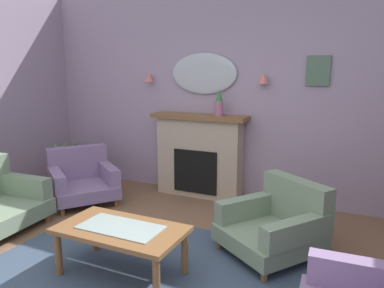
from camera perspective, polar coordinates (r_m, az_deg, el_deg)
The scene contains 12 objects.
wall_back at distance 5.04m, azimuth 8.31°, elevation 7.95°, with size 7.22×0.10×2.93m, color #9E8CA8.
patterned_rug at distance 3.27m, azimuth -6.26°, elevation -21.05°, with size 3.20×2.40×0.01m, color #38475B.
fireplace at distance 5.16m, azimuth 1.11°, elevation -1.92°, with size 1.36×0.36×1.16m.
mantel_vase_centre at distance 4.90m, azimuth 4.22°, elevation 6.27°, with size 0.12×0.12×0.35m.
wall_mirror at distance 5.16m, azimuth 1.81°, elevation 10.84°, with size 0.96×0.06×0.56m, color #B2BCC6.
wall_sconce_left at distance 5.51m, azimuth -6.67°, elevation 10.28°, with size 0.14×0.14×0.14m, color #D17066.
wall_sconce_right at distance 4.83m, azimuth 11.00°, elevation 10.01°, with size 0.14×0.14×0.14m, color #D17066.
framed_picture at distance 4.77m, azimuth 18.93°, elevation 10.68°, with size 0.28×0.03×0.36m, color #4C6B56.
coffee_table at distance 3.30m, azimuth -10.95°, elevation -13.45°, with size 1.10×0.60×0.45m.
armchair_near_fireplace at distance 3.73m, azimuth 12.97°, elevation -11.84°, with size 1.13×1.13×0.71m.
armchair_by_coffee_table at distance 5.24m, azimuth -16.67°, elevation -5.20°, with size 1.14×1.13×0.71m.
potted_plant_small_fern at distance 5.85m, azimuth -18.63°, elevation -2.86°, with size 0.46×0.48×0.75m.
Camera 1 is at (1.47, -2.14, 1.76)m, focal length 34.45 mm.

